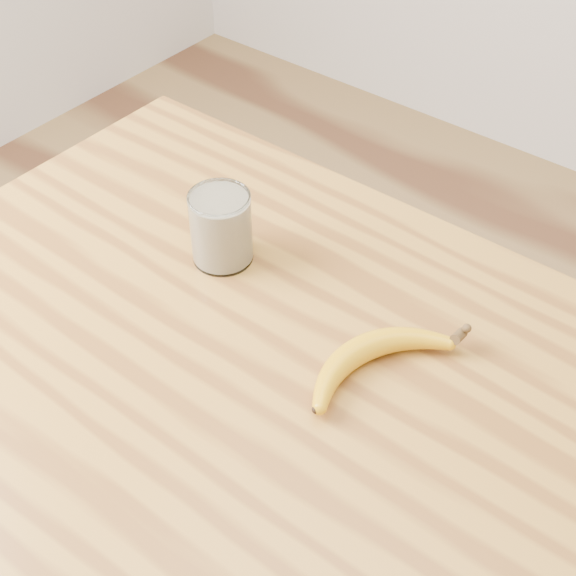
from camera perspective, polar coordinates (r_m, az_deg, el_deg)
The scene contains 4 objects.
room at distance 0.72m, azimuth -0.92°, elevation 17.48°, with size 4.04×4.04×2.70m.
table at distance 1.10m, azimuth -0.58°, elevation -10.81°, with size 1.20×0.80×0.90m.
smoothie_glass at distance 1.13m, azimuth -4.79°, elevation 4.29°, with size 0.09×0.09×0.11m.
banana at distance 1.01m, azimuth 5.33°, elevation -4.27°, with size 0.11×0.29×0.04m, color #CA910E, non-canonical shape.
Camera 1 is at (0.41, -0.50, 1.66)m, focal length 50.00 mm.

